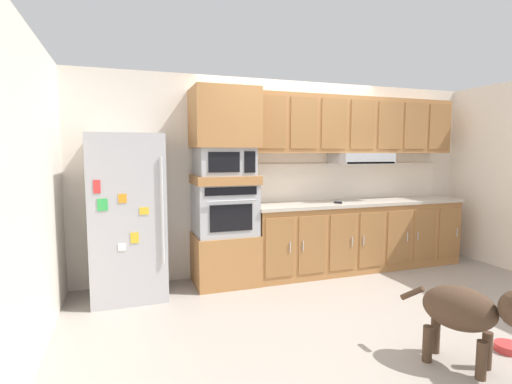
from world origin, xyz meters
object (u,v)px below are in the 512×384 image
Objects in this scene: built_in_oven at (225,209)px; dog_food_bowl at (508,347)px; microwave at (224,162)px; refrigerator at (128,216)px; screwdriver at (338,202)px; dog at (473,311)px.

built_in_oven is 3.50× the size of dog_food_bowl.
built_in_oven is at bearing 179.23° from microwave.
built_in_oven is 1.09× the size of microwave.
microwave reaches higher than built_in_oven.
screwdriver is at bearing -1.38° from refrigerator.
dog_food_bowl is at bearing -38.79° from refrigerator.
dog_food_bowl is at bearing 71.25° from dog.
built_in_oven is 1.47m from screwdriver.
dog is 4.48× the size of dog_food_bowl.
refrigerator reaches higher than dog_food_bowl.
microwave is 3.22× the size of dog_food_bowl.
refrigerator is 1.09m from built_in_oven.
screwdriver is 0.84× the size of dog_food_bowl.
refrigerator reaches higher than built_in_oven.
refrigerator is 1.24m from microwave.
microwave is at bearing 3.54° from refrigerator.
microwave is 3.20m from dog_food_bowl.
dog is at bearing -63.64° from built_in_oven.
dog is (1.19, -2.41, -1.02)m from microwave.
dog_food_bowl is at bearing -53.68° from built_in_oven.
refrigerator is at bearing 141.21° from dog_food_bowl.
microwave is (0.00, -0.00, 0.56)m from built_in_oven.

